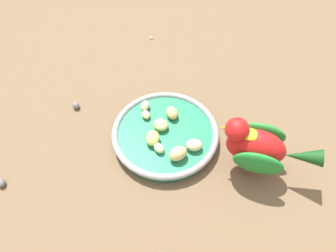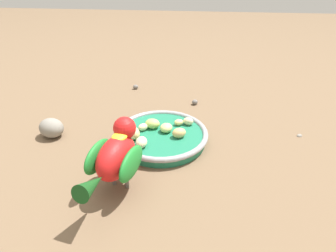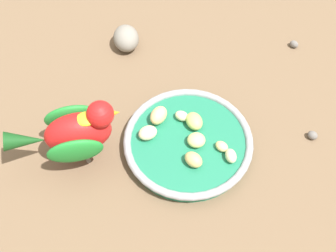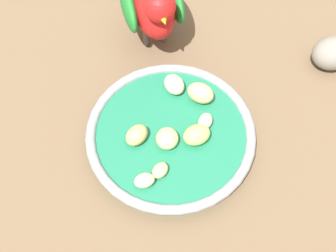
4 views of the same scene
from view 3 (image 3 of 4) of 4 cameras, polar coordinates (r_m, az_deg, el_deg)
ground_plane at (r=0.84m, az=2.41°, el=-1.13°), size 4.00×4.00×0.00m
feeding_bowl at (r=0.81m, az=2.63°, el=-2.18°), size 0.24×0.24×0.03m
apple_piece_0 at (r=0.79m, az=3.85°, el=-1.79°), size 0.04×0.04×0.02m
apple_piece_1 at (r=0.79m, az=7.02°, el=-2.66°), size 0.03×0.03×0.02m
apple_piece_2 at (r=0.80m, az=-2.65°, el=-0.89°), size 0.04×0.03×0.02m
apple_piece_3 at (r=0.82m, az=1.52°, el=1.21°), size 0.03×0.03×0.02m
apple_piece_4 at (r=0.81m, az=3.46°, el=0.58°), size 0.03×0.04×0.03m
apple_piece_5 at (r=0.78m, az=8.18°, el=-3.87°), size 0.02×0.03×0.02m
apple_piece_6 at (r=0.77m, az=3.34°, el=-4.40°), size 0.04×0.04×0.02m
apple_piece_7 at (r=0.81m, az=-1.24°, el=1.39°), size 0.05×0.05×0.03m
parrot at (r=0.76m, az=-11.96°, el=-0.71°), size 0.20×0.11×0.14m
rock_large at (r=0.97m, az=-5.49°, el=11.30°), size 0.07×0.08×0.05m
pebble_0 at (r=1.01m, az=16.09°, el=10.20°), size 0.02×0.02×0.02m
pebble_2 at (r=0.87m, az=18.30°, el=-1.16°), size 0.02×0.02×0.02m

